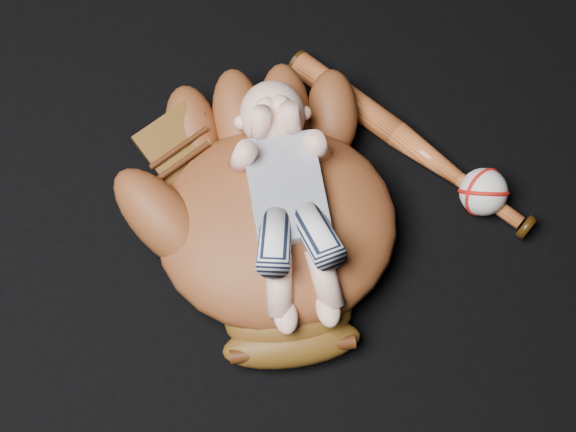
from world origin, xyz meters
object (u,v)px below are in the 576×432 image
(baseball_glove, at_px, (276,220))
(baseball_bat, at_px, (409,143))
(newborn_baby, at_px, (290,206))
(baseball, at_px, (484,192))

(baseball_glove, bearing_deg, baseball_bat, 29.33)
(newborn_baby, bearing_deg, baseball_bat, 30.26)
(baseball_glove, height_order, baseball, baseball_glove)
(newborn_baby, xyz_separation_m, baseball_bat, (0.20, 0.12, -0.10))
(baseball_glove, distance_m, baseball, 0.31)
(baseball_glove, relative_size, baseball_bat, 1.07)
(baseball_glove, relative_size, newborn_baby, 1.37)
(newborn_baby, relative_size, baseball, 4.95)
(baseball_bat, distance_m, baseball, 0.13)
(baseball_glove, height_order, newborn_baby, newborn_baby)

